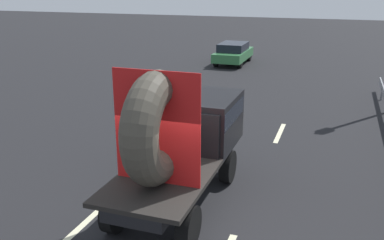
# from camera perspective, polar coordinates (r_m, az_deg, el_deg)

# --- Properties ---
(ground_plane) EXTENTS (120.00, 120.00, 0.00)m
(ground_plane) POSITION_cam_1_polar(r_m,az_deg,el_deg) (9.94, -3.06, -13.21)
(ground_plane) COLOR black
(flatbed_truck) EXTENTS (2.02, 5.07, 3.52)m
(flatbed_truck) POSITION_cam_1_polar(r_m,az_deg,el_deg) (10.22, -1.26, -1.62)
(flatbed_truck) COLOR black
(flatbed_truck) RESTS_ON ground_plane
(distant_sedan) EXTENTS (1.83, 4.26, 1.39)m
(distant_sedan) POSITION_cam_1_polar(r_m,az_deg,el_deg) (28.53, 5.57, 9.02)
(distant_sedan) COLOR black
(distant_sedan) RESTS_ON ground_plane
(lane_dash_left_near) EXTENTS (0.16, 2.79, 0.01)m
(lane_dash_left_near) POSITION_cam_1_polar(r_m,az_deg,el_deg) (10.16, -13.90, -13.01)
(lane_dash_left_near) COLOR beige
(lane_dash_left_near) RESTS_ON ground_plane
(lane_dash_left_far) EXTENTS (0.16, 2.82, 0.01)m
(lane_dash_left_far) POSITION_cam_1_polar(r_m,az_deg,el_deg) (16.73, 0.81, 0.07)
(lane_dash_left_far) COLOR beige
(lane_dash_left_far) RESTS_ON ground_plane
(lane_dash_right_far) EXTENTS (0.16, 2.15, 0.01)m
(lane_dash_right_far) POSITION_cam_1_polar(r_m,az_deg,el_deg) (15.56, 11.73, -1.71)
(lane_dash_right_far) COLOR beige
(lane_dash_right_far) RESTS_ON ground_plane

